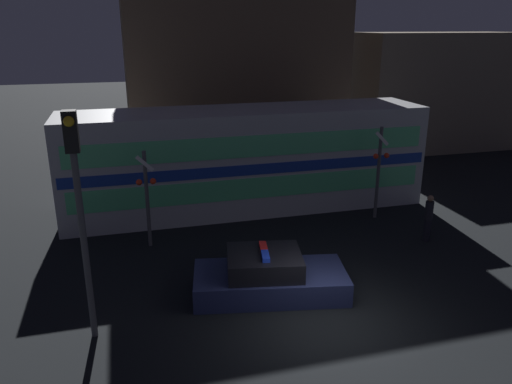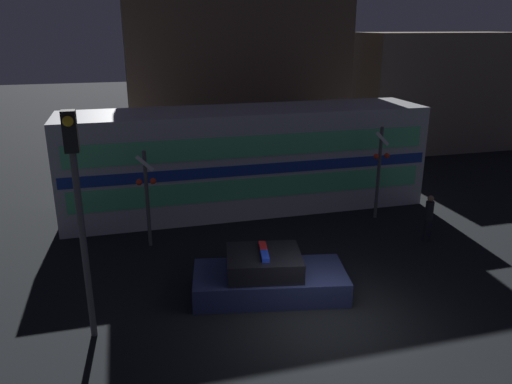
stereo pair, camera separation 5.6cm
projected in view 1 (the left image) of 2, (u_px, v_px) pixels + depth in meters
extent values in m
plane|color=black|center=(328.00, 324.00, 12.66)|extent=(120.00, 120.00, 0.00)
cube|color=#B7BABF|center=(246.00, 160.00, 20.13)|extent=(14.42, 3.00, 4.09)
cube|color=#193899|center=(256.00, 170.00, 18.75)|extent=(14.13, 0.03, 0.41)
cube|color=#59D88C|center=(256.00, 188.00, 18.98)|extent=(13.70, 0.02, 0.82)
cube|color=#59D88C|center=(256.00, 146.00, 18.46)|extent=(13.70, 0.02, 0.82)
cube|color=navy|center=(270.00, 282.00, 14.01)|extent=(4.52, 2.68, 0.68)
cube|color=black|center=(264.00, 263.00, 13.80)|extent=(2.31, 2.05, 0.56)
cube|color=blue|center=(265.00, 256.00, 13.42)|extent=(0.30, 0.61, 0.12)
cube|color=red|center=(263.00, 247.00, 13.97)|extent=(0.30, 0.61, 0.12)
cylinder|color=black|center=(427.00, 230.00, 17.44)|extent=(0.24, 0.24, 0.80)
cylinder|color=black|center=(429.00, 210.00, 17.20)|extent=(0.28, 0.28, 0.66)
sphere|color=#8C664C|center=(431.00, 198.00, 17.06)|extent=(0.22, 0.22, 0.22)
cylinder|color=#4C4C51|center=(378.00, 173.00, 19.11)|extent=(0.13, 0.13, 3.61)
sphere|color=red|center=(376.00, 156.00, 18.71)|extent=(0.20, 0.20, 0.20)
sphere|color=red|center=(387.00, 155.00, 18.82)|extent=(0.20, 0.20, 0.20)
cube|color=white|center=(382.00, 139.00, 18.60)|extent=(0.58, 0.03, 0.58)
cylinder|color=#4C4C51|center=(147.00, 200.00, 16.63)|extent=(0.13, 0.13, 3.34)
sphere|color=red|center=(139.00, 182.00, 16.25)|extent=(0.20, 0.20, 0.20)
sphere|color=red|center=(153.00, 181.00, 16.36)|extent=(0.20, 0.20, 0.20)
cube|color=white|center=(145.00, 164.00, 16.15)|extent=(0.58, 0.03, 0.58)
cylinder|color=#4C4C51|center=(85.00, 249.00, 11.47)|extent=(0.15, 0.15, 4.61)
cube|color=black|center=(71.00, 132.00, 10.59)|extent=(0.30, 0.30, 0.90)
sphere|color=gold|center=(69.00, 121.00, 10.33)|extent=(0.23, 0.23, 0.23)
cube|color=brown|center=(235.00, 67.00, 25.71)|extent=(11.05, 4.42, 10.30)
cube|color=#726656|center=(434.00, 92.00, 29.98)|extent=(9.64, 4.07, 6.81)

